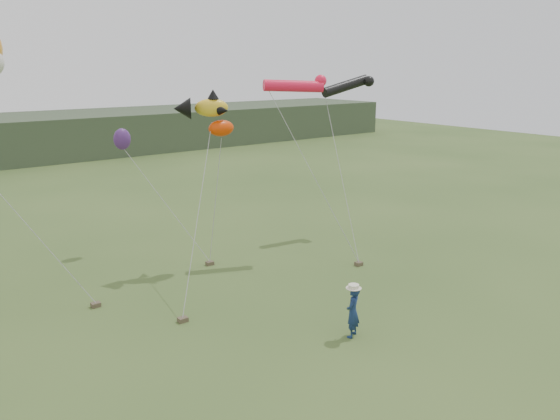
{
  "coord_description": "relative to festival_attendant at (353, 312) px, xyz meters",
  "views": [
    {
      "loc": [
        -10.27,
        -11.97,
        8.67
      ],
      "look_at": [
        1.19,
        3.0,
        3.68
      ],
      "focal_mm": 35.0,
      "sensor_mm": 36.0,
      "label": 1
    }
  ],
  "objects": [
    {
      "name": "festival_attendant",
      "position": [
        0.0,
        0.0,
        0.0
      ],
      "size": [
        0.75,
        0.65,
        1.75
      ],
      "primitive_type": "imported",
      "rotation": [
        0.0,
        0.0,
        3.59
      ],
      "color": "navy",
      "rests_on": "ground"
    },
    {
      "name": "fish_kite",
      "position": [
        -0.35,
        8.95,
        6.11
      ],
      "size": [
        2.52,
        1.67,
        1.22
      ],
      "color": "yellow",
      "rests_on": "ground"
    },
    {
      "name": "ground",
      "position": [
        -1.59,
        0.41,
        -0.87
      ],
      "size": [
        120.0,
        120.0,
        0.0
      ],
      "primitive_type": "plane",
      "color": "#385123",
      "rests_on": "ground"
    },
    {
      "name": "sandbag_anchors",
      "position": [
        -3.29,
        5.76,
        -0.79
      ],
      "size": [
        16.37,
        5.15,
        0.17
      ],
      "color": "brown",
      "rests_on": "ground"
    },
    {
      "name": "tube_kites",
      "position": [
        6.24,
        8.41,
        6.9
      ],
      "size": [
        7.29,
        2.43,
        1.18
      ],
      "color": "black",
      "rests_on": "ground"
    },
    {
      "name": "misc_kites",
      "position": [
        -0.73,
        10.6,
        4.89
      ],
      "size": [
        3.68,
        5.12,
        1.58
      ],
      "color": "#DC3603",
      "rests_on": "ground"
    }
  ]
}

